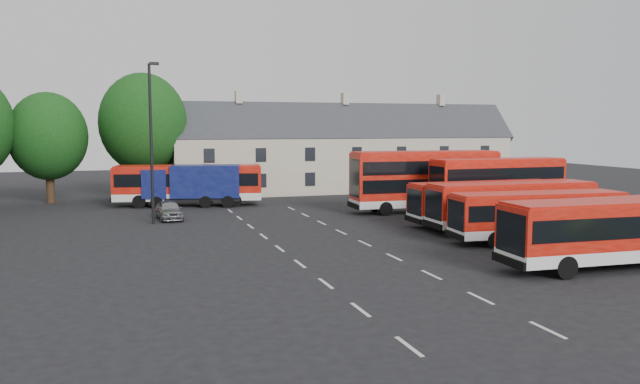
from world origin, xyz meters
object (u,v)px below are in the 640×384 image
at_px(bus_row_a, 618,227).
at_px(lamppost, 151,139).
at_px(silver_car, 169,210).
at_px(box_truck, 194,183).
at_px(bus_dd_south, 498,183).

xyz_separation_m(bus_row_a, lamppost, (-19.99, 20.53, 3.88)).
bearing_deg(silver_car, box_truck, 65.43).
height_order(box_truck, lamppost, lamppost).
distance_m(silver_car, lamppost, 5.58).
bearing_deg(bus_dd_south, box_truck, 148.04).
bearing_deg(box_truck, bus_row_a, -48.04).
distance_m(bus_row_a, box_truck, 33.48).
height_order(silver_car, lamppost, lamppost).
relative_size(silver_car, lamppost, 0.37).
xyz_separation_m(box_truck, silver_car, (-2.55, -6.90, -1.25)).
bearing_deg(bus_dd_south, lamppost, 170.18).
xyz_separation_m(bus_dd_south, box_truck, (-21.01, 12.37, -0.50)).
xyz_separation_m(bus_row_a, box_truck, (-16.27, 29.27, -0.01)).
bearing_deg(silver_car, lamppost, -126.75).
distance_m(bus_dd_south, box_truck, 24.39).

